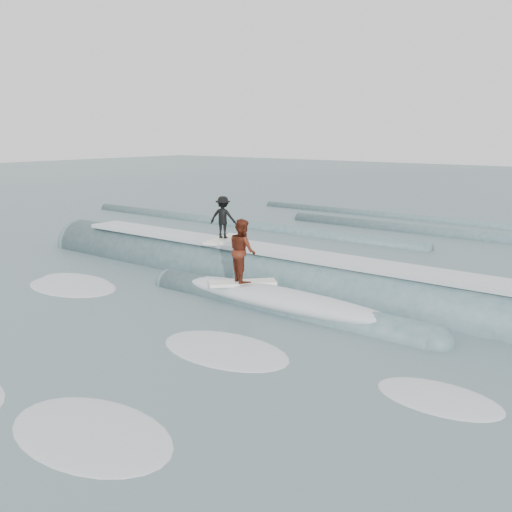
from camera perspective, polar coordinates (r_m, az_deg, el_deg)
The scene contains 6 objects.
ground at distance 15.07m, azimuth -11.15°, elevation -7.09°, with size 160.00×160.00×0.00m, color #40585D.
breaking_wave at distance 18.72m, azimuth 1.91°, elevation -2.89°, with size 23.44×3.89×2.23m.
surfer_black at distance 20.06m, azimuth -3.31°, elevation 3.62°, with size 1.09×2.07×1.57m.
surfer_red at distance 16.79m, azimuth -1.37°, elevation 0.29°, with size 1.75×1.85×1.98m.
whitewater at distance 14.12m, azimuth -14.24°, elevation -8.58°, with size 15.11×8.90×0.10m.
far_swells at distance 30.03m, azimuth 12.86°, elevation 2.52°, with size 34.56×8.65×0.80m.
Camera 1 is at (10.87, -9.18, 4.94)m, focal length 40.00 mm.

